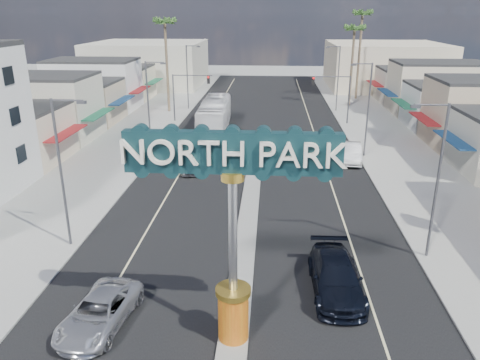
# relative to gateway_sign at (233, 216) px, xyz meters

# --- Properties ---
(ground) EXTENTS (160.00, 160.00, 0.00)m
(ground) POSITION_rel_gateway_sign_xyz_m (0.00, 28.02, -5.93)
(ground) COLOR gray
(ground) RESTS_ON ground
(road) EXTENTS (20.00, 120.00, 0.01)m
(road) POSITION_rel_gateway_sign_xyz_m (0.00, 28.02, -5.92)
(road) COLOR black
(road) RESTS_ON ground
(median_island) EXTENTS (1.30, 30.00, 0.16)m
(median_island) POSITION_rel_gateway_sign_xyz_m (0.00, 12.02, -5.85)
(median_island) COLOR gray
(median_island) RESTS_ON ground
(sidewalk_left) EXTENTS (8.00, 120.00, 0.12)m
(sidewalk_left) POSITION_rel_gateway_sign_xyz_m (-14.00, 28.02, -5.87)
(sidewalk_left) COLOR gray
(sidewalk_left) RESTS_ON ground
(sidewalk_right) EXTENTS (8.00, 120.00, 0.12)m
(sidewalk_right) POSITION_rel_gateway_sign_xyz_m (14.00, 28.02, -5.87)
(sidewalk_right) COLOR gray
(sidewalk_right) RESTS_ON ground
(storefront_row_left) EXTENTS (12.00, 42.00, 6.00)m
(storefront_row_left) POSITION_rel_gateway_sign_xyz_m (-24.00, 41.02, -2.93)
(storefront_row_left) COLOR beige
(storefront_row_left) RESTS_ON ground
(storefront_row_right) EXTENTS (12.00, 42.00, 6.00)m
(storefront_row_right) POSITION_rel_gateway_sign_xyz_m (24.00, 41.02, -2.93)
(storefront_row_right) COLOR #B7B29E
(storefront_row_right) RESTS_ON ground
(backdrop_far_left) EXTENTS (20.00, 20.00, 8.00)m
(backdrop_far_left) POSITION_rel_gateway_sign_xyz_m (-22.00, 73.02, -1.93)
(backdrop_far_left) COLOR #B7B29E
(backdrop_far_left) RESTS_ON ground
(backdrop_far_right) EXTENTS (20.00, 20.00, 8.00)m
(backdrop_far_right) POSITION_rel_gateway_sign_xyz_m (22.00, 73.02, -1.93)
(backdrop_far_right) COLOR beige
(backdrop_far_right) RESTS_ON ground
(gateway_sign) EXTENTS (8.20, 1.50, 9.15)m
(gateway_sign) POSITION_rel_gateway_sign_xyz_m (0.00, 0.00, 0.00)
(gateway_sign) COLOR red
(gateway_sign) RESTS_ON median_island
(traffic_signal_left) EXTENTS (5.09, 0.45, 6.00)m
(traffic_signal_left) POSITION_rel_gateway_sign_xyz_m (-9.18, 42.02, -1.65)
(traffic_signal_left) COLOR #47474C
(traffic_signal_left) RESTS_ON ground
(traffic_signal_right) EXTENTS (5.09, 0.45, 6.00)m
(traffic_signal_right) POSITION_rel_gateway_sign_xyz_m (9.18, 42.02, -1.65)
(traffic_signal_right) COLOR #47474C
(traffic_signal_right) RESTS_ON ground
(streetlight_l_near) EXTENTS (2.03, 0.22, 9.00)m
(streetlight_l_near) POSITION_rel_gateway_sign_xyz_m (-10.43, 8.02, -0.86)
(streetlight_l_near) COLOR #47474C
(streetlight_l_near) RESTS_ON ground
(streetlight_l_mid) EXTENTS (2.03, 0.22, 9.00)m
(streetlight_l_mid) POSITION_rel_gateway_sign_xyz_m (-10.43, 28.02, -0.86)
(streetlight_l_mid) COLOR #47474C
(streetlight_l_mid) RESTS_ON ground
(streetlight_l_far) EXTENTS (2.03, 0.22, 9.00)m
(streetlight_l_far) POSITION_rel_gateway_sign_xyz_m (-10.43, 50.02, -0.86)
(streetlight_l_far) COLOR #47474C
(streetlight_l_far) RESTS_ON ground
(streetlight_r_near) EXTENTS (2.03, 0.22, 9.00)m
(streetlight_r_near) POSITION_rel_gateway_sign_xyz_m (10.43, 8.02, -0.86)
(streetlight_r_near) COLOR #47474C
(streetlight_r_near) RESTS_ON ground
(streetlight_r_mid) EXTENTS (2.03, 0.22, 9.00)m
(streetlight_r_mid) POSITION_rel_gateway_sign_xyz_m (10.43, 28.02, -0.86)
(streetlight_r_mid) COLOR #47474C
(streetlight_r_mid) RESTS_ON ground
(streetlight_r_far) EXTENTS (2.03, 0.22, 9.00)m
(streetlight_r_far) POSITION_rel_gateway_sign_xyz_m (10.43, 50.02, -0.86)
(streetlight_r_far) COLOR #47474C
(streetlight_r_far) RESTS_ON ground
(palm_left_far) EXTENTS (2.60, 2.60, 13.10)m
(palm_left_far) POSITION_rel_gateway_sign_xyz_m (-13.00, 48.02, 5.57)
(palm_left_far) COLOR brown
(palm_left_far) RESTS_ON ground
(palm_right_mid) EXTENTS (2.60, 2.60, 12.10)m
(palm_right_mid) POSITION_rel_gateway_sign_xyz_m (13.00, 54.02, 4.67)
(palm_right_mid) COLOR brown
(palm_right_mid) RESTS_ON ground
(palm_right_far) EXTENTS (2.60, 2.60, 14.10)m
(palm_right_far) POSITION_rel_gateway_sign_xyz_m (15.00, 60.02, 6.46)
(palm_right_far) COLOR brown
(palm_right_far) RESTS_ON ground
(suv_left) EXTENTS (3.08, 5.46, 1.44)m
(suv_left) POSITION_rel_gateway_sign_xyz_m (-6.11, 0.61, -5.21)
(suv_left) COLOR silver
(suv_left) RESTS_ON ground
(suv_right) EXTENTS (2.57, 6.05, 1.74)m
(suv_right) POSITION_rel_gateway_sign_xyz_m (4.86, 4.08, -5.06)
(suv_right) COLOR black
(suv_right) RESTS_ON ground
(car_parked_left) EXTENTS (2.49, 4.96, 1.62)m
(car_parked_left) POSITION_rel_gateway_sign_xyz_m (-5.50, 22.74, -5.12)
(car_parked_left) COLOR slate
(car_parked_left) RESTS_ON ground
(car_parked_right) EXTENTS (2.39, 5.46, 1.74)m
(car_parked_right) POSITION_rel_gateway_sign_xyz_m (9.00, 26.34, -5.06)
(car_parked_right) COLOR silver
(car_parked_right) RESTS_ON ground
(city_bus) EXTENTS (3.32, 13.05, 3.62)m
(city_bus) POSITION_rel_gateway_sign_xyz_m (-5.33, 38.15, -4.12)
(city_bus) COLOR white
(city_bus) RESTS_ON ground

